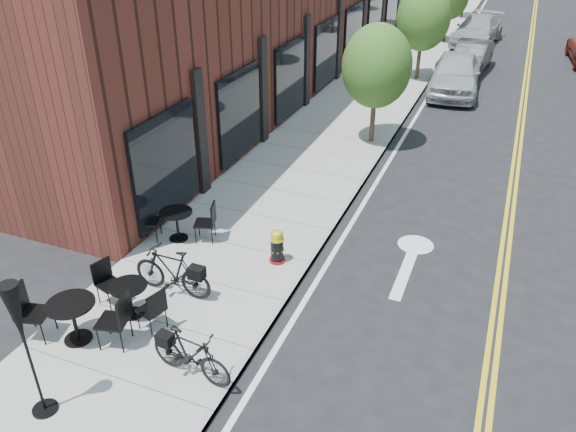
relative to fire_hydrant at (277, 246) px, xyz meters
The scene contains 15 objects.
ground 1.53m from the fire_hydrant, 60.08° to the right, with size 120.00×120.00×0.00m, color black.
sidewalk_near 8.85m from the fire_hydrant, 98.32° to the left, with size 4.00×70.00×0.12m, color #9E9B93.
building_near 14.31m from the fire_hydrant, 114.39° to the left, with size 5.00×28.00×7.00m, color #482017.
tree_near_a 8.02m from the fire_hydrant, 89.10° to the left, with size 2.20×2.20×3.81m.
tree_near_b 15.90m from the fire_hydrant, 89.56° to the left, with size 2.30×2.30×3.98m.
fire_hydrant is the anchor object (origin of this frame).
bicycle_left 2.40m from the fire_hydrant, 129.30° to the right, with size 0.50×1.76×1.06m, color black.
bicycle_right 3.73m from the fire_hydrant, 89.70° to the right, with size 0.45×1.59×0.95m, color black.
bistro_set_a 4.44m from the fire_hydrant, 122.80° to the right, with size 2.07×1.06×1.09m.
bistro_set_b 3.35m from the fire_hydrant, 124.48° to the right, with size 1.74×0.91×0.91m.
bistro_set_c 2.55m from the fire_hydrant, behind, with size 1.82×0.99×0.96m.
patio_umbrella 5.71m from the fire_hydrant, 108.76° to the right, with size 0.40×0.40×2.46m.
parked_car_a 14.64m from the fire_hydrant, 82.63° to the left, with size 1.95×4.84×1.65m, color #ABAFB3.
parked_car_b 18.49m from the fire_hydrant, 83.37° to the left, with size 1.44×4.13×1.36m, color black.
parked_car_c 24.44m from the fire_hydrant, 85.79° to the left, with size 2.09×5.13×1.49m, color #9D9DA1.
Camera 1 is at (3.41, -8.31, 7.22)m, focal length 35.00 mm.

